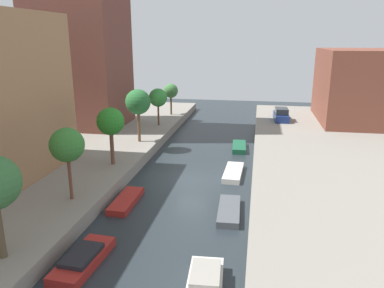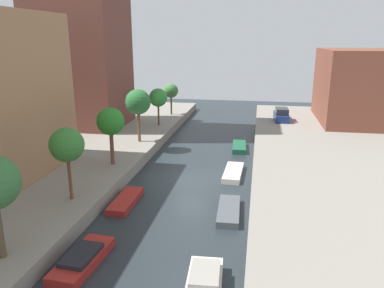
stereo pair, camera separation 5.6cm
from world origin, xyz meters
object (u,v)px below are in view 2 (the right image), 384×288
Objects in this scene: street_tree_1 at (67,145)px; moored_boat_right_2 at (229,211)px; street_tree_2 at (110,122)px; street_tree_4 at (158,98)px; apartment_tower_far at (77,16)px; moored_boat_right_1 at (204,284)px; low_block_right at (361,86)px; street_tree_3 at (138,102)px; moored_boat_right_4 at (239,147)px; street_tree_5 at (171,91)px; moored_boat_left_1 at (82,259)px; moored_boat_right_3 at (233,173)px; moored_boat_left_2 at (126,201)px; parked_car at (281,115)px.

street_tree_1 reaches higher than moored_boat_right_2.
street_tree_4 is at bearing 90.00° from street_tree_2.
apartment_tower_far is 36.40m from moored_boat_right_1.
low_block_right is 2.48× the size of street_tree_3.
low_block_right reaches higher than moored_boat_right_2.
moored_boat_right_4 is at bearing 43.04° from street_tree_2.
moored_boat_right_2 is at bearing 8.63° from street_tree_1.
street_tree_4 is (0.00, 15.11, -0.28)m from street_tree_2.
low_block_right is at bearing 41.51° from street_tree_2.
street_tree_1 is 1.25× the size of moored_boat_right_1.
street_tree_3 reaches higher than moored_boat_right_2.
street_tree_5 reaches higher than moored_boat_left_1.
street_tree_5 is at bearing 116.92° from moored_boat_right_3.
moored_boat_right_1 is 0.90× the size of moored_boat_right_2.
street_tree_2 is 14.78m from moored_boat_right_4.
apartment_tower_far is 26.63m from moored_boat_left_2.
moored_boat_right_3 is at bearing 89.21° from moored_boat_right_1.
street_tree_4 is 1.02× the size of moored_boat_left_1.
parked_car reaches higher than moored_boat_left_1.
moored_boat_left_1 is at bearing -58.51° from street_tree_1.
street_tree_5 is 1.11× the size of moored_boat_right_1.
moored_boat_right_4 is at bearing -50.05° from street_tree_5.
street_tree_3 is 1.22× the size of moored_boat_left_1.
low_block_right is (34.00, 8.14, -8.38)m from apartment_tower_far.
moored_boat_right_2 is at bearing 45.69° from moored_boat_left_1.
street_tree_2 is 11.31m from moored_boat_right_3.
parked_car is at bearing 70.82° from moored_boat_left_1.
street_tree_4 reaches higher than moored_boat_right_2.
street_tree_1 is 1.00× the size of street_tree_2.
parked_car is 0.97× the size of moored_boat_right_3.
street_tree_3 reaches higher than street_tree_5.
street_tree_3 is (0.00, 14.75, 0.37)m from street_tree_1.
street_tree_3 is 1.23× the size of parked_car.
street_tree_4 is 6.82m from street_tree_5.
street_tree_3 is 11.62m from moored_boat_right_4.
moored_boat_left_1 is 16.23m from moored_boat_right_3.
street_tree_5 is at bearing 174.97° from parked_car.
street_tree_2 is at bearing 125.70° from moored_boat_right_1.
street_tree_1 is 31.94m from parked_car.
parked_car is at bearing -5.03° from street_tree_5.
apartment_tower_far is 13.23m from street_tree_4.
moored_boat_right_4 is (0.06, 7.88, 0.04)m from moored_boat_right_3.
moored_boat_right_1 reaches higher than moored_boat_right_4.
parked_car is 28.71m from moored_boat_left_2.
parked_car is 35.59m from moored_boat_left_1.
moored_boat_left_1 is 23.63m from moored_boat_right_4.
apartment_tower_far is at bearing 123.25° from street_tree_2.
low_block_right is 2.94× the size of moored_boat_right_3.
moored_boat_left_2 is at bearing -57.74° from apartment_tower_far.
moored_boat_right_1 is (19.14, -27.85, -13.51)m from apartment_tower_far.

